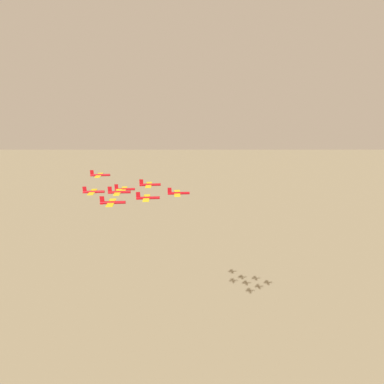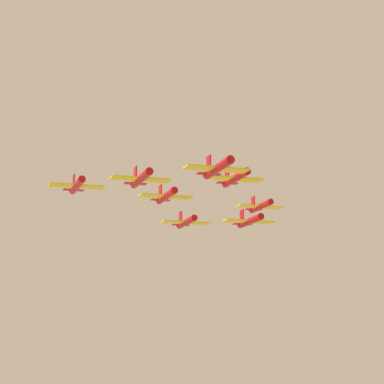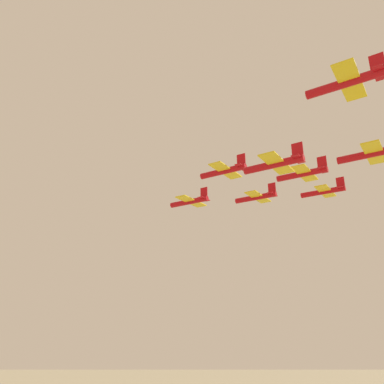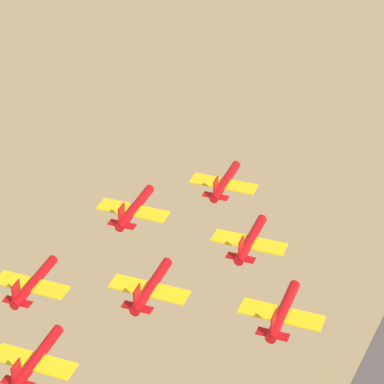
% 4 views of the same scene
% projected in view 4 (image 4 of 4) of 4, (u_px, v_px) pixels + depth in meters
% --- Properties ---
extents(jet_0, '(8.24, 8.01, 2.78)m').
position_uv_depth(jet_0, '(224.00, 182.00, 104.38)').
color(jet_0, '#B20C14').
extents(jet_1, '(8.24, 8.01, 2.78)m').
position_uv_depth(jet_1, '(134.00, 209.00, 96.68)').
color(jet_1, '#B20C14').
extents(jet_2, '(8.24, 8.01, 2.78)m').
position_uv_depth(jet_2, '(250.00, 241.00, 93.35)').
color(jet_2, '#B20C14').
extents(jet_3, '(8.24, 8.01, 2.78)m').
position_uv_depth(jet_3, '(33.00, 283.00, 91.84)').
color(jet_3, '#B20C14').
extents(jet_4, '(8.24, 8.01, 2.78)m').
position_uv_depth(jet_4, '(150.00, 288.00, 86.39)').
color(jet_4, '#B20C14').
extents(jet_5, '(8.24, 8.01, 2.78)m').
position_uv_depth(jet_5, '(282.00, 313.00, 82.18)').
color(jet_5, '#B20C14').
extents(jet_7, '(8.24, 8.01, 2.78)m').
position_uv_depth(jet_7, '(35.00, 360.00, 80.49)').
color(jet_7, '#B20C14').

